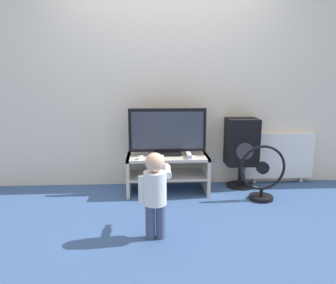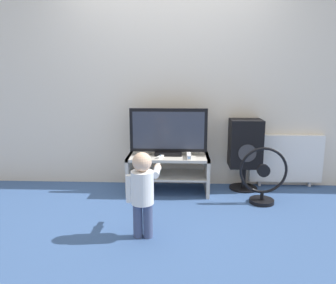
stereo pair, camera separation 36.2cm
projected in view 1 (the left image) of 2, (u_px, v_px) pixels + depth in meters
The scene contains 11 objects.
ground_plane at pixel (169, 199), 3.61m from camera, with size 16.00×16.00×0.00m, color #38568C.
wall_back at pixel (166, 78), 3.89m from camera, with size 10.00×0.06×2.60m.
tv_stand at pixel (168, 168), 3.78m from camera, with size 0.93×0.48×0.44m.
television at pixel (167, 132), 3.72m from camera, with size 0.88×0.20×0.54m.
game_console at pixel (189, 155), 3.65m from camera, with size 0.05×0.20×0.05m.
remote_primary at pixel (140, 158), 3.60m from camera, with size 0.08×0.13×0.03m.
remote_secondary at pixel (161, 157), 3.63m from camera, with size 0.08×0.13×0.03m.
child at pixel (155, 188), 2.66m from camera, with size 0.28×0.43×0.73m.
speaker_tower at pixel (241, 144), 3.91m from camera, with size 0.37×0.33×0.84m.
floor_fan at pixel (262, 176), 3.54m from camera, with size 0.50×0.26×0.61m.
radiator at pixel (279, 156), 4.10m from camera, with size 0.86×0.08×0.63m.
Camera 1 is at (-0.21, -3.40, 1.34)m, focal length 35.00 mm.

